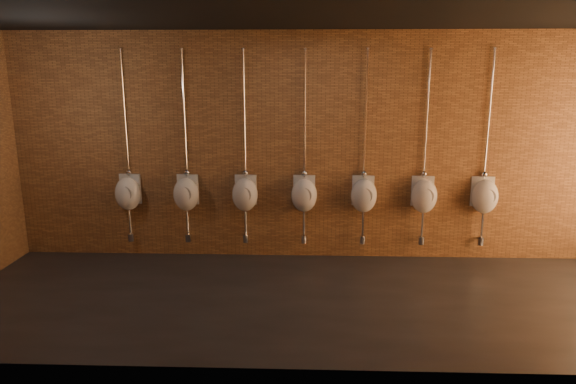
% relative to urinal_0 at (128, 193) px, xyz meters
% --- Properties ---
extents(ground, '(8.50, 8.50, 0.00)m').
position_rel_urinal_0_xyz_m(ground, '(2.63, -1.37, -0.96)').
color(ground, black).
rests_on(ground, ground).
extents(room_shell, '(8.54, 3.04, 3.22)m').
position_rel_urinal_0_xyz_m(room_shell, '(2.63, -1.37, 1.05)').
color(room_shell, black).
rests_on(room_shell, ground).
extents(urinal_0, '(0.41, 0.36, 2.72)m').
position_rel_urinal_0_xyz_m(urinal_0, '(0.00, 0.00, 0.00)').
color(urinal_0, silver).
rests_on(urinal_0, ground).
extents(urinal_1, '(0.41, 0.36, 2.72)m').
position_rel_urinal_0_xyz_m(urinal_1, '(0.84, 0.00, 0.00)').
color(urinal_1, silver).
rests_on(urinal_1, ground).
extents(urinal_2, '(0.41, 0.36, 2.72)m').
position_rel_urinal_0_xyz_m(urinal_2, '(1.68, 0.00, 0.00)').
color(urinal_2, silver).
rests_on(urinal_2, ground).
extents(urinal_3, '(0.41, 0.36, 2.72)m').
position_rel_urinal_0_xyz_m(urinal_3, '(2.52, 0.00, 0.00)').
color(urinal_3, silver).
rests_on(urinal_3, ground).
extents(urinal_4, '(0.41, 0.36, 2.72)m').
position_rel_urinal_0_xyz_m(urinal_4, '(3.36, 0.00, 0.00)').
color(urinal_4, silver).
rests_on(urinal_4, ground).
extents(urinal_5, '(0.41, 0.36, 2.72)m').
position_rel_urinal_0_xyz_m(urinal_5, '(4.20, 0.00, 0.00)').
color(urinal_5, silver).
rests_on(urinal_5, ground).
extents(urinal_6, '(0.41, 0.36, 2.72)m').
position_rel_urinal_0_xyz_m(urinal_6, '(5.04, 0.00, 0.00)').
color(urinal_6, silver).
rests_on(urinal_6, ground).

